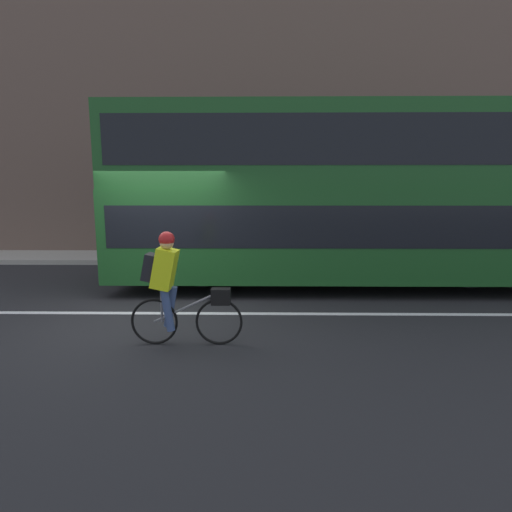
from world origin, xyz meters
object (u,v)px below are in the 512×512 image
(trash_bin, at_px, (187,239))
(bus, at_px, (337,192))
(street_sign_post, at_px, (331,214))
(cyclist_on_bike, at_px, (173,284))

(trash_bin, bearing_deg, bus, -41.75)
(trash_bin, height_order, street_sign_post, street_sign_post)
(cyclist_on_bike, relative_size, trash_bin, 1.52)
(street_sign_post, bearing_deg, cyclist_on_bike, -115.26)
(bus, xyz_separation_m, street_sign_post, (0.49, 3.54, -0.68))
(bus, distance_m, cyclist_on_bike, 4.72)
(trash_bin, relative_size, street_sign_post, 0.45)
(cyclist_on_bike, xyz_separation_m, trash_bin, (-1.13, 7.09, -0.20))
(bus, xyz_separation_m, cyclist_on_bike, (-2.85, -3.54, -1.26))
(bus, bearing_deg, street_sign_post, 82.09)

